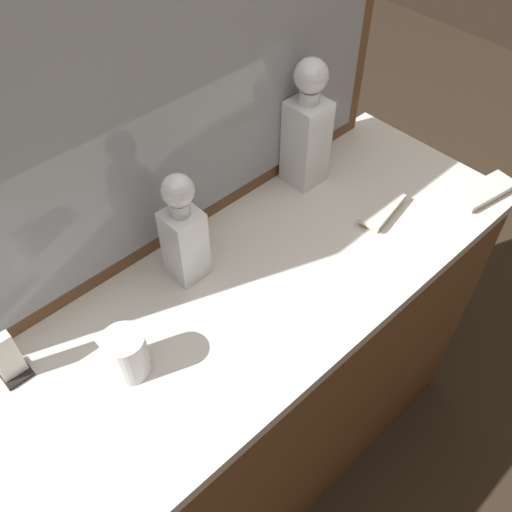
% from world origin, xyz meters
% --- Properties ---
extents(ground_plane, '(6.00, 6.00, 0.00)m').
position_xyz_m(ground_plane, '(0.00, 0.00, 0.00)').
color(ground_plane, '#2D2319').
extents(dresser, '(1.31, 0.49, 0.85)m').
position_xyz_m(dresser, '(0.00, 0.00, 0.43)').
color(dresser, brown).
rests_on(dresser, ground_plane).
extents(dresser_mirror, '(1.15, 0.03, 0.70)m').
position_xyz_m(dresser_mirror, '(0.00, 0.23, 1.20)').
color(dresser_mirror, brown).
rests_on(dresser_mirror, dresser).
extents(crystal_decanter_front, '(0.09, 0.09, 0.32)m').
position_xyz_m(crystal_decanter_front, '(0.32, 0.16, 0.98)').
color(crystal_decanter_front, white).
rests_on(crystal_decanter_front, dresser).
extents(crystal_decanter_far_right, '(0.07, 0.07, 0.26)m').
position_xyz_m(crystal_decanter_far_right, '(-0.08, 0.12, 0.96)').
color(crystal_decanter_far_right, white).
rests_on(crystal_decanter_far_right, dresser).
extents(crystal_tumbler_rear, '(0.08, 0.08, 0.10)m').
position_xyz_m(crystal_tumbler_rear, '(-0.31, 0.01, 0.90)').
color(crystal_tumbler_rear, white).
rests_on(crystal_tumbler_rear, dresser).
extents(silver_brush_far_left, '(0.17, 0.09, 0.02)m').
position_xyz_m(silver_brush_far_left, '(0.58, -0.18, 0.87)').
color(silver_brush_far_left, '#B7A88C').
rests_on(silver_brush_far_left, dresser).
extents(silver_brush_front, '(0.15, 0.08, 0.02)m').
position_xyz_m(silver_brush_front, '(0.35, -0.05, 0.87)').
color(silver_brush_front, '#B7A88C').
rests_on(silver_brush_front, dresser).
extents(napkin_holder, '(0.05, 0.05, 0.11)m').
position_xyz_m(napkin_holder, '(-0.47, 0.14, 0.90)').
color(napkin_holder, black).
rests_on(napkin_holder, dresser).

